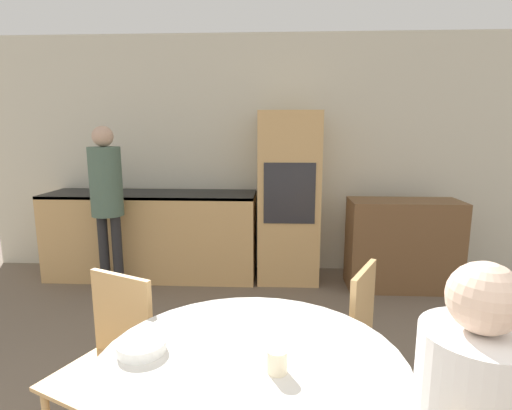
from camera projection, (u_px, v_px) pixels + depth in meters
name	position (u px, v px, depth m)	size (l,w,h in m)	color
wall_back	(263.00, 156.00, 4.46)	(6.31, 0.05, 2.60)	beige
kitchen_counter	(153.00, 234.00, 4.34)	(2.23, 0.60, 0.92)	tan
oven_unit	(288.00, 197.00, 4.20)	(0.63, 0.59, 1.77)	tan
sideboard	(403.00, 245.00, 4.00)	(1.08, 0.45, 0.90)	brown
chair_far_left	(110.00, 355.00, 1.96)	(0.53, 0.53, 0.88)	tan
chair_far_right	(344.00, 333.00, 2.17)	(0.54, 0.54, 0.88)	tan
person_standing	(107.00, 191.00, 3.77)	(0.30, 0.30, 1.62)	#262628
cup	(277.00, 361.00, 1.39)	(0.07, 0.07, 0.08)	beige
bowl_near	(142.00, 346.00, 1.53)	(0.19, 0.19, 0.04)	white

